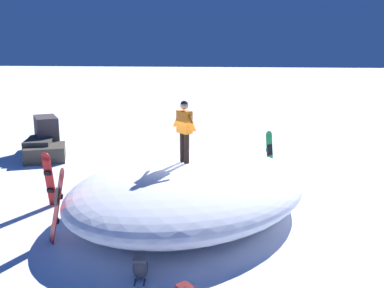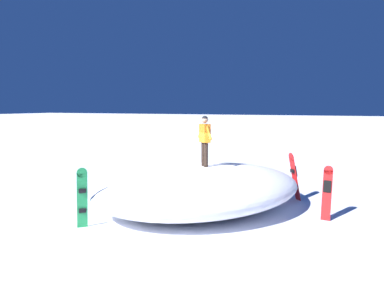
{
  "view_description": "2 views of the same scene",
  "coord_description": "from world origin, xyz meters",
  "px_view_note": "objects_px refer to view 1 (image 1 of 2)",
  "views": [
    {
      "loc": [
        -2.11,
        11.25,
        4.25
      ],
      "look_at": [
        -0.19,
        0.07,
        1.8
      ],
      "focal_mm": 39.41,
      "sensor_mm": 36.0,
      "label": 1
    },
    {
      "loc": [
        4.65,
        -11.24,
        3.4
      ],
      "look_at": [
        -0.64,
        0.82,
        2.08
      ],
      "focal_mm": 36.79,
      "sensor_mm": 36.0,
      "label": 2
    }
  ],
  "objects_px": {
    "snowboard_secondary_upright": "(49,179)",
    "snowboard_tertiary_upright": "(58,204)",
    "snowboard_primary_upright": "(270,155)",
    "snowboarder_standing": "(184,126)",
    "backpack_far": "(140,267)"
  },
  "relations": [
    {
      "from": "snowboarder_standing",
      "to": "backpack_far",
      "type": "distance_m",
      "value": 4.17
    },
    {
      "from": "snowboard_secondary_upright",
      "to": "snowboard_tertiary_upright",
      "type": "xyz_separation_m",
      "value": [
        -1.28,
        1.99,
        0.06
      ]
    },
    {
      "from": "snowboard_tertiary_upright",
      "to": "backpack_far",
      "type": "height_order",
      "value": "snowboard_tertiary_upright"
    },
    {
      "from": "snowboarder_standing",
      "to": "snowboard_tertiary_upright",
      "type": "distance_m",
      "value": 3.7
    },
    {
      "from": "backpack_far",
      "to": "snowboard_tertiary_upright",
      "type": "bearing_deg",
      "value": -29.09
    },
    {
      "from": "snowboard_primary_upright",
      "to": "snowboard_secondary_upright",
      "type": "height_order",
      "value": "snowboard_primary_upright"
    },
    {
      "from": "snowboard_tertiary_upright",
      "to": "backpack_far",
      "type": "xyz_separation_m",
      "value": [
        -2.32,
        1.29,
        -0.66
      ]
    },
    {
      "from": "snowboard_secondary_upright",
      "to": "snowboard_tertiary_upright",
      "type": "relative_size",
      "value": 0.93
    },
    {
      "from": "snowboarder_standing",
      "to": "snowboard_primary_upright",
      "type": "distance_m",
      "value": 4.3
    },
    {
      "from": "snowboarder_standing",
      "to": "backpack_far",
      "type": "xyz_separation_m",
      "value": [
        0.19,
        3.57,
        -2.14
      ]
    },
    {
      "from": "snowboarder_standing",
      "to": "backpack_far",
      "type": "relative_size",
      "value": 3.13
    },
    {
      "from": "snowboard_primary_upright",
      "to": "snowboard_secondary_upright",
      "type": "xyz_separation_m",
      "value": [
        6.08,
        3.6,
        -0.06
      ]
    },
    {
      "from": "snowboard_secondary_upright",
      "to": "backpack_far",
      "type": "relative_size",
      "value": 3.05
    },
    {
      "from": "snowboard_primary_upright",
      "to": "snowboard_secondary_upright",
      "type": "bearing_deg",
      "value": 30.66
    },
    {
      "from": "snowboard_primary_upright",
      "to": "snowboard_tertiary_upright",
      "type": "height_order",
      "value": "snowboard_tertiary_upright"
    }
  ]
}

